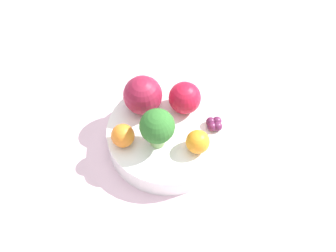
% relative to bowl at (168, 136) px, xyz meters
% --- Properties ---
extents(ground_plane, '(6.00, 6.00, 0.00)m').
position_rel_bowl_xyz_m(ground_plane, '(0.00, 0.00, -0.04)').
color(ground_plane, gray).
extents(table_surface, '(1.20, 1.20, 0.02)m').
position_rel_bowl_xyz_m(table_surface, '(0.00, 0.00, -0.03)').
color(table_surface, silver).
rests_on(table_surface, ground_plane).
extents(bowl, '(0.20, 0.20, 0.04)m').
position_rel_bowl_xyz_m(bowl, '(0.00, 0.00, 0.00)').
color(bowl, white).
rests_on(bowl, table_surface).
extents(broccoli, '(0.05, 0.05, 0.07)m').
position_rel_bowl_xyz_m(broccoli, '(-0.01, 0.03, 0.06)').
color(broccoli, '#8CB76B').
rests_on(broccoli, bowl).
extents(apple_red, '(0.05, 0.05, 0.05)m').
position_rel_bowl_xyz_m(apple_red, '(0.01, -0.05, 0.05)').
color(apple_red, '#B7142D').
rests_on(apple_red, bowl).
extents(apple_green, '(0.06, 0.06, 0.06)m').
position_rel_bowl_xyz_m(apple_green, '(0.06, 0.00, 0.05)').
color(apple_green, maroon).
rests_on(apple_green, bowl).
extents(orange_front, '(0.04, 0.04, 0.04)m').
position_rel_bowl_xyz_m(orange_front, '(-0.06, -0.01, 0.04)').
color(orange_front, orange).
rests_on(orange_front, bowl).
extents(orange_back, '(0.04, 0.04, 0.04)m').
position_rel_bowl_xyz_m(orange_back, '(0.03, 0.07, 0.04)').
color(orange_back, orange).
rests_on(orange_back, bowl).
extents(grape_cluster, '(0.03, 0.03, 0.02)m').
position_rel_bowl_xyz_m(grape_cluster, '(-0.05, -0.06, 0.03)').
color(grape_cluster, '#5B1E42').
rests_on(grape_cluster, bowl).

